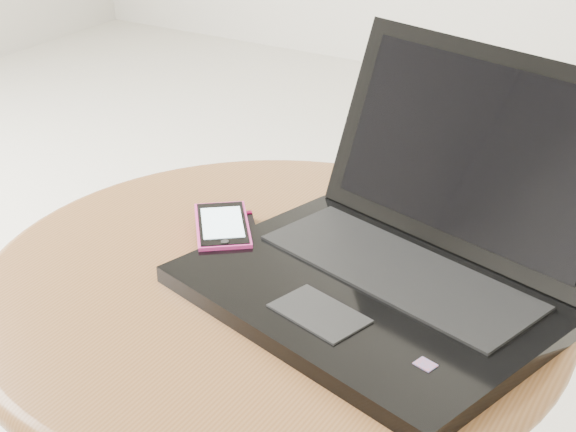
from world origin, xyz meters
The scene contains 4 objects.
table centered at (0.06, -0.08, 0.37)m, with size 0.60×0.60×0.47m.
laptop centered at (0.18, -0.04, 0.51)m, with size 0.40×0.39×0.21m.
phone_black centered at (-0.01, -0.05, 0.48)m, with size 0.12×0.13×0.01m.
phone_pink centered at (-0.02, -0.05, 0.49)m, with size 0.11×0.11×0.01m.
Camera 1 is at (0.46, -0.72, 0.92)m, focal length 54.94 mm.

